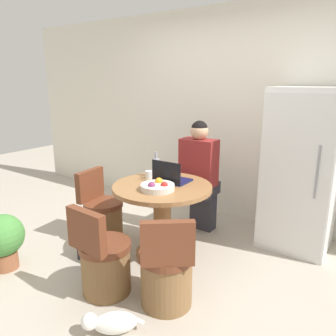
# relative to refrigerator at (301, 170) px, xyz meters

# --- Properties ---
(ground_plane) EXTENTS (12.00, 12.00, 0.00)m
(ground_plane) POSITION_rel_refrigerator_xyz_m (-1.02, -1.32, -0.83)
(ground_plane) COLOR #B2A899
(wall_back) EXTENTS (7.00, 0.06, 2.60)m
(wall_back) POSITION_rel_refrigerator_xyz_m (-1.02, 0.37, 0.47)
(wall_back) COLOR silver
(wall_back) RESTS_ON ground_plane
(refrigerator) EXTENTS (0.68, 0.65, 1.67)m
(refrigerator) POSITION_rel_refrigerator_xyz_m (0.00, 0.00, 0.00)
(refrigerator) COLOR white
(refrigerator) RESTS_ON ground_plane
(dining_table) EXTENTS (0.96, 0.96, 0.75)m
(dining_table) POSITION_rel_refrigerator_xyz_m (-1.05, -1.00, -0.35)
(dining_table) COLOR olive
(dining_table) RESTS_ON ground_plane
(chair_left_side) EXTENTS (0.44, 0.43, 0.78)m
(chair_left_side) POSITION_rel_refrigerator_xyz_m (-1.81, -1.08, -0.57)
(chair_left_side) COLOR brown
(chair_left_side) RESTS_ON ground_plane
(chair_near_camera) EXTENTS (0.43, 0.43, 0.78)m
(chair_near_camera) POSITION_rel_refrigerator_xyz_m (-1.10, -1.76, -0.57)
(chair_near_camera) COLOR brown
(chair_near_camera) RESTS_ON ground_plane
(chair_near_right_corner) EXTENTS (0.49, 0.50, 0.78)m
(chair_near_right_corner) POSITION_rel_refrigerator_xyz_m (-0.58, -1.61, -0.57)
(chair_near_right_corner) COLOR brown
(chair_near_right_corner) RESTS_ON ground_plane
(person_seated) EXTENTS (0.40, 0.37, 1.31)m
(person_seated) POSITION_rel_refrigerator_xyz_m (-1.02, -0.30, -0.12)
(person_seated) COLOR #2D2D38
(person_seated) RESTS_ON ground_plane
(laptop) EXTENTS (0.33, 0.25, 0.23)m
(laptop) POSITION_rel_refrigerator_xyz_m (-1.04, -0.86, -0.04)
(laptop) COLOR #141947
(laptop) RESTS_ON dining_table
(fruit_bowl) EXTENTS (0.31, 0.31, 0.10)m
(fruit_bowl) POSITION_rel_refrigerator_xyz_m (-1.00, -1.14, -0.05)
(fruit_bowl) COLOR beige
(fruit_bowl) RESTS_ON dining_table
(coffee_cup) EXTENTS (0.07, 0.07, 0.08)m
(coffee_cup) POSITION_rel_refrigerator_xyz_m (-1.29, -0.89, -0.05)
(coffee_cup) COLOR white
(coffee_cup) RESTS_ON dining_table
(bottle) EXTENTS (0.07, 0.07, 0.27)m
(bottle) POSITION_rel_refrigerator_xyz_m (-1.27, -0.80, 0.02)
(bottle) COLOR #9999A3
(bottle) RESTS_ON dining_table
(cat) EXTENTS (0.36, 0.33, 0.17)m
(cat) POSITION_rel_refrigerator_xyz_m (-0.73, -2.08, -0.74)
(cat) COLOR white
(cat) RESTS_ON ground_plane
(potted_plant) EXTENTS (0.40, 0.40, 0.54)m
(potted_plant) POSITION_rel_refrigerator_xyz_m (-2.14, -2.03, -0.53)
(potted_plant) COLOR #935638
(potted_plant) RESTS_ON ground_plane
(handbag) EXTENTS (0.30, 0.14, 0.26)m
(handbag) POSITION_rel_refrigerator_xyz_m (-1.55, -1.48, -0.70)
(handbag) COLOR #232328
(handbag) RESTS_ON ground_plane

